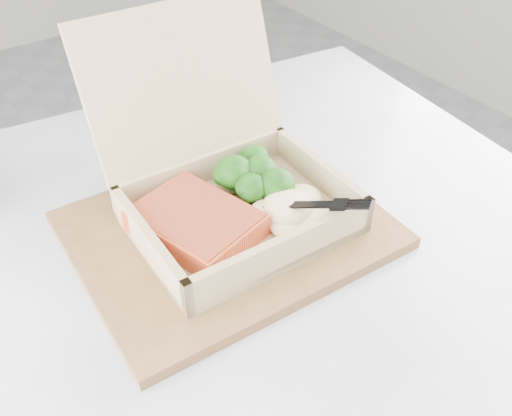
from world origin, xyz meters
TOP-DOWN VIEW (x-y plane):
  - floor at (0.00, 0.00)m, footprint 4.00×4.00m
  - cafe_table at (0.20, -0.59)m, footprint 0.97×0.97m
  - serving_tray at (0.21, -0.53)m, footprint 0.36×0.30m
  - takeout_container at (0.23, -0.49)m, footprint 0.25×0.26m
  - salmon_fillet at (0.17, -0.53)m, footprint 0.13×0.16m
  - broccoli_pile at (0.28, -0.50)m, footprint 0.11×0.11m
  - mashed_potatoes at (0.27, -0.57)m, footprint 0.10×0.09m
  - plastic_fork at (0.25, -0.56)m, footprint 0.10×0.13m
  - receipt at (0.25, -0.34)m, footprint 0.15×0.16m

SIDE VIEW (x-z plane):
  - floor at x=0.00m, z-range 0.00..0.00m
  - cafe_table at x=0.20m, z-range 0.18..0.94m
  - receipt at x=0.25m, z-range 0.76..0.76m
  - serving_tray at x=0.21m, z-range 0.76..0.77m
  - salmon_fillet at x=0.17m, z-range 0.78..0.81m
  - mashed_potatoes at x=0.27m, z-range 0.78..0.82m
  - broccoli_pile at x=0.28m, z-range 0.78..0.82m
  - plastic_fork at x=0.25m, z-range 0.80..0.83m
  - takeout_container at x=0.23m, z-range 0.72..0.94m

